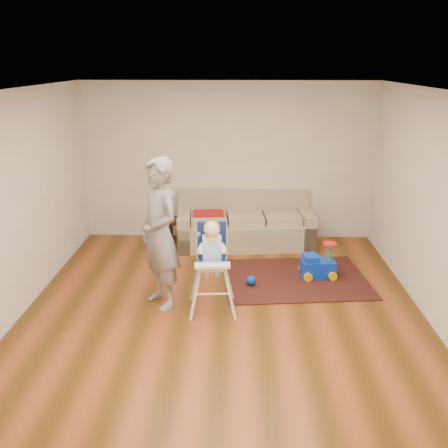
{
  "coord_description": "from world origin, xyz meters",
  "views": [
    {
      "loc": [
        0.17,
        -5.71,
        3.02
      ],
      "look_at": [
        0.0,
        0.4,
        1.0
      ],
      "focal_mm": 40.0,
      "sensor_mm": 36.0,
      "label": 1
    }
  ],
  "objects_px": {
    "high_chair": "(212,268)",
    "side_table": "(181,232)",
    "toy_ball": "(251,280)",
    "adult": "(160,234)",
    "sofa": "(245,221)",
    "ride_on_toy": "(318,260)"
  },
  "relations": [
    {
      "from": "sofa",
      "to": "ride_on_toy",
      "type": "height_order",
      "value": "sofa"
    },
    {
      "from": "side_table",
      "to": "adult",
      "type": "height_order",
      "value": "adult"
    },
    {
      "from": "sofa",
      "to": "ride_on_toy",
      "type": "xyz_separation_m",
      "value": [
        1.04,
        -1.31,
        -0.16
      ]
    },
    {
      "from": "sofa",
      "to": "toy_ball",
      "type": "xyz_separation_m",
      "value": [
        0.07,
        -1.64,
        -0.35
      ]
    },
    {
      "from": "adult",
      "to": "side_table",
      "type": "bearing_deg",
      "value": 143.52
    },
    {
      "from": "sofa",
      "to": "toy_ball",
      "type": "height_order",
      "value": "sofa"
    },
    {
      "from": "side_table",
      "to": "adult",
      "type": "bearing_deg",
      "value": -90.16
    },
    {
      "from": "adult",
      "to": "high_chair",
      "type": "bearing_deg",
      "value": 42.69
    },
    {
      "from": "toy_ball",
      "to": "adult",
      "type": "relative_size",
      "value": 0.07
    },
    {
      "from": "sofa",
      "to": "high_chair",
      "type": "bearing_deg",
      "value": -105.12
    },
    {
      "from": "high_chair",
      "to": "ride_on_toy",
      "type": "bearing_deg",
      "value": 30.9
    },
    {
      "from": "ride_on_toy",
      "to": "adult",
      "type": "bearing_deg",
      "value": -163.95
    },
    {
      "from": "high_chair",
      "to": "side_table",
      "type": "bearing_deg",
      "value": 101.79
    },
    {
      "from": "side_table",
      "to": "toy_ball",
      "type": "relative_size",
      "value": 3.24
    },
    {
      "from": "sofa",
      "to": "side_table",
      "type": "bearing_deg",
      "value": 175.81
    },
    {
      "from": "sofa",
      "to": "high_chair",
      "type": "relative_size",
      "value": 1.96
    },
    {
      "from": "side_table",
      "to": "toy_ball",
      "type": "bearing_deg",
      "value": -54.64
    },
    {
      "from": "sofa",
      "to": "toy_ball",
      "type": "distance_m",
      "value": 1.67
    },
    {
      "from": "toy_ball",
      "to": "ride_on_toy",
      "type": "bearing_deg",
      "value": 18.76
    },
    {
      "from": "ride_on_toy",
      "to": "side_table",
      "type": "bearing_deg",
      "value": 141.84
    },
    {
      "from": "ride_on_toy",
      "to": "high_chair",
      "type": "distance_m",
      "value": 1.82
    },
    {
      "from": "toy_ball",
      "to": "sofa",
      "type": "bearing_deg",
      "value": 92.49
    }
  ]
}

